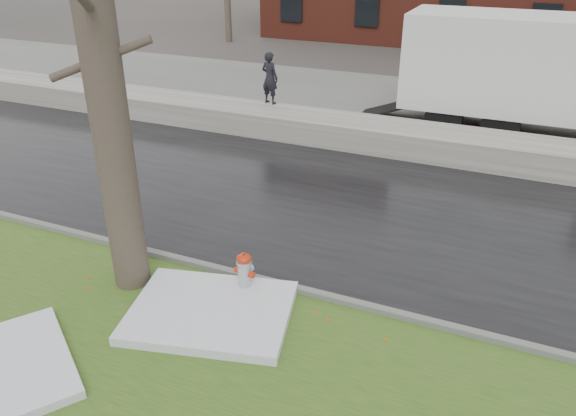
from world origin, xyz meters
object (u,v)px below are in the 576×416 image
at_px(box_truck, 540,75).
at_px(fire_hydrant, 245,272).
at_px(worker, 270,78).
at_px(tree, 102,64).

bearing_deg(box_truck, fire_hydrant, -110.85).
height_order(box_truck, worker, box_truck).
relative_size(tree, worker, 4.78).
relative_size(tree, box_truck, 0.72).
height_order(fire_hydrant, box_truck, box_truck).
xyz_separation_m(fire_hydrant, tree, (-2.04, -0.49, 3.46)).
distance_m(tree, box_truck, 13.19).
distance_m(box_truck, worker, 8.10).
bearing_deg(worker, tree, 112.40).
bearing_deg(box_truck, worker, -163.77).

